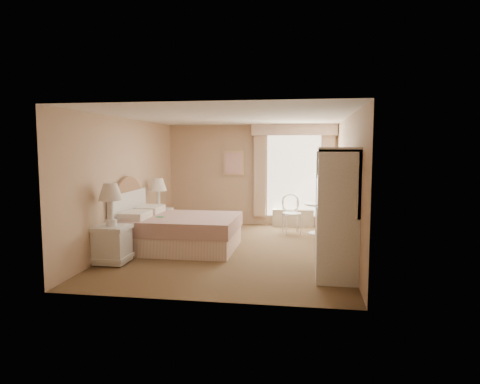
% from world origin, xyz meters
% --- Properties ---
extents(room, '(4.21, 5.51, 2.51)m').
position_xyz_m(room, '(0.00, 0.00, 1.25)').
color(room, brown).
rests_on(room, ground).
extents(window, '(2.05, 0.22, 2.51)m').
position_xyz_m(window, '(1.05, 2.65, 1.34)').
color(window, white).
rests_on(window, room).
extents(framed_art, '(0.52, 0.04, 0.62)m').
position_xyz_m(framed_art, '(-0.45, 2.71, 1.55)').
color(framed_art, tan).
rests_on(framed_art, room).
extents(bed, '(2.15, 1.68, 1.49)m').
position_xyz_m(bed, '(-1.12, -0.07, 0.36)').
color(bed, tan).
rests_on(bed, room).
extents(nightstand_near, '(0.55, 0.55, 1.34)m').
position_xyz_m(nightstand_near, '(-1.84, -1.25, 0.50)').
color(nightstand_near, white).
rests_on(nightstand_near, room).
extents(nightstand_far, '(0.51, 0.51, 1.24)m').
position_xyz_m(nightstand_far, '(-1.84, 1.06, 0.47)').
color(nightstand_far, white).
rests_on(nightstand_far, room).
extents(round_table, '(0.66, 0.66, 0.70)m').
position_xyz_m(round_table, '(1.66, 1.76, 0.46)').
color(round_table, silver).
rests_on(round_table, room).
extents(cafe_chair, '(0.53, 0.53, 0.89)m').
position_xyz_m(cafe_chair, '(1.03, 1.83, 0.51)').
color(cafe_chair, silver).
rests_on(cafe_chair, room).
extents(armoire, '(0.58, 1.17, 1.95)m').
position_xyz_m(armoire, '(1.81, -1.32, 0.81)').
color(armoire, white).
rests_on(armoire, room).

